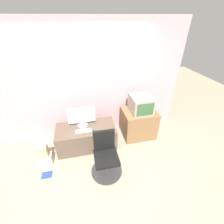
{
  "coord_description": "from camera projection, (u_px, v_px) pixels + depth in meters",
  "views": [
    {
      "loc": [
        -0.17,
        -1.85,
        2.58
      ],
      "look_at": [
        0.44,
        0.87,
        0.77
      ],
      "focal_mm": 24.0,
      "sensor_mm": 36.0,
      "label": 1
    }
  ],
  "objects": [
    {
      "name": "ground_plane",
      "position": [
        100.0,
        171.0,
        2.95
      ],
      "size": [
        12.0,
        12.0,
        0.0
      ],
      "primitive_type": "plane",
      "color": "tan"
    },
    {
      "name": "wall_back",
      "position": [
        88.0,
        84.0,
        3.33
      ],
      "size": [
        4.4,
        0.05,
        2.6
      ],
      "color": "#CC9EA3",
      "rests_on": "ground_plane"
    },
    {
      "name": "desk",
      "position": [
        87.0,
        137.0,
        3.4
      ],
      "size": [
        1.29,
        0.62,
        0.52
      ],
      "color": "brown",
      "rests_on": "ground_plane"
    },
    {
      "name": "side_stand",
      "position": [
        138.0,
        123.0,
        3.69
      ],
      "size": [
        0.77,
        0.63,
        0.7
      ],
      "color": "olive",
      "rests_on": "ground_plane"
    },
    {
      "name": "main_monitor",
      "position": [
        82.0,
        117.0,
        3.2
      ],
      "size": [
        0.59,
        0.22,
        0.46
      ],
      "color": "#B2B2B7",
      "rests_on": "desk"
    },
    {
      "name": "keyboard",
      "position": [
        83.0,
        131.0,
        3.15
      ],
      "size": [
        0.33,
        0.12,
        0.01
      ],
      "color": "silver",
      "rests_on": "desk"
    },
    {
      "name": "mouse",
      "position": [
        94.0,
        130.0,
        3.18
      ],
      "size": [
        0.06,
        0.04,
        0.03
      ],
      "color": "#4C4C51",
      "rests_on": "desk"
    },
    {
      "name": "crt_tv",
      "position": [
        141.0,
        104.0,
        3.37
      ],
      "size": [
        0.47,
        0.5,
        0.38
      ],
      "color": "gray",
      "rests_on": "side_stand"
    },
    {
      "name": "office_chair",
      "position": [
        106.0,
        158.0,
        2.81
      ],
      "size": [
        0.6,
        0.6,
        0.87
      ],
      "color": "#333333",
      "rests_on": "ground_plane"
    },
    {
      "name": "cardboard_box_lower",
      "position": [
        45.0,
        159.0,
        3.06
      ],
      "size": [
        0.29,
        0.2,
        0.21
      ],
      "color": "beige",
      "rests_on": "ground_plane"
    },
    {
      "name": "cardboard_box_upper",
      "position": [
        42.0,
        151.0,
        2.93
      ],
      "size": [
        0.2,
        0.17,
        0.26
      ],
      "color": "#D1B27F",
      "rests_on": "cardboard_box_lower"
    },
    {
      "name": "book",
      "position": [
        47.0,
        175.0,
        2.86
      ],
      "size": [
        0.19,
        0.14,
        0.02
      ],
      "color": "navy",
      "rests_on": "ground_plane"
    }
  ]
}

